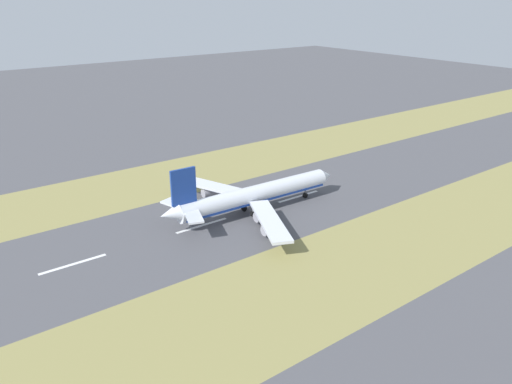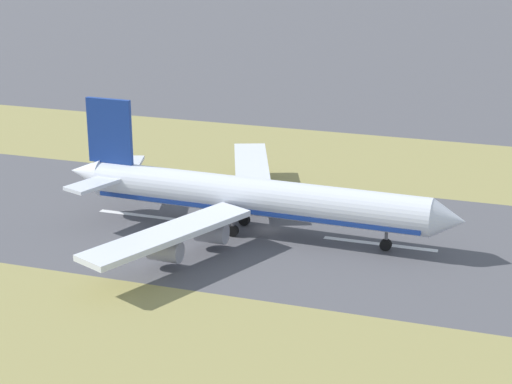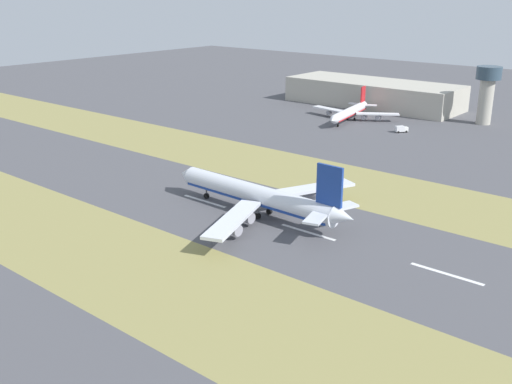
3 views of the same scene
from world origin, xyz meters
name	(u,v)px [view 1 (image 1 of 3)]	position (x,y,z in m)	size (l,w,h in m)	color
ground_plane	(256,209)	(0.00, 0.00, 0.00)	(800.00, 800.00, 0.00)	#4C4C51
grass_median_west	(189,173)	(-45.00, 0.00, 0.00)	(40.00, 600.00, 0.01)	olive
grass_median_east	(356,263)	(45.00, 0.00, 0.00)	(40.00, 600.00, 0.01)	olive
centreline_dash_near	(73,264)	(0.00, -61.20, 0.01)	(1.20, 18.00, 0.01)	silver
centreline_dash_mid	(202,226)	(0.00, -21.20, 0.01)	(1.20, 18.00, 0.01)	silver
centreline_dash_far	(298,196)	(0.00, 18.80, 0.01)	(1.20, 18.00, 0.01)	silver
airplane_main_jet	(251,196)	(1.48, -3.11, 6.02)	(64.10, 67.14, 20.20)	silver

